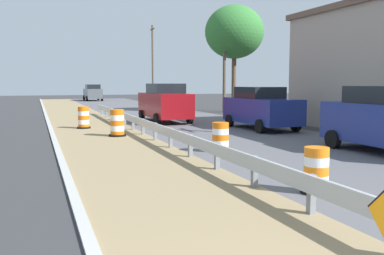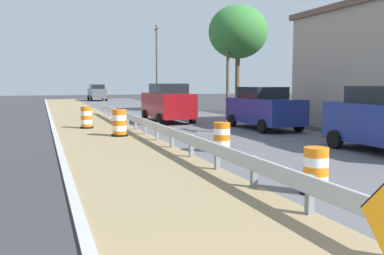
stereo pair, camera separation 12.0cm
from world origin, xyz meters
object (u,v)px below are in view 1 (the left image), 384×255
object	(u,v)px
car_lead_near_lane	(165,103)
car_trailing_near_lane	(261,108)
traffic_barrel_close	(220,139)
car_lead_far_lane	(93,93)
traffic_barrel_mid	(117,124)
utility_pole_far	(153,62)
traffic_barrel_nearest	(316,173)
utility_pole_mid	(224,62)
traffic_barrel_far	(84,119)

from	to	relation	value
car_lead_near_lane	car_trailing_near_lane	distance (m)	6.22
traffic_barrel_close	car_trailing_near_lane	world-z (taller)	car_trailing_near_lane
car_lead_far_lane	traffic_barrel_mid	bearing A→B (deg)	173.26
traffic_barrel_mid	utility_pole_far	world-z (taller)	utility_pole_far
traffic_barrel_mid	car_lead_near_lane	xyz separation A→B (m)	(3.80, 5.57, 0.60)
car_lead_near_lane	car_lead_far_lane	bearing A→B (deg)	-1.31
car_trailing_near_lane	utility_pole_far	size ratio (longest dim) A/B	0.51
traffic_barrel_nearest	traffic_barrel_close	xyz separation A→B (m)	(0.30, 5.45, 0.01)
car_lead_far_lane	traffic_barrel_nearest	bearing A→B (deg)	177.06
utility_pole_mid	utility_pole_far	world-z (taller)	utility_pole_far
traffic_barrel_nearest	utility_pole_far	xyz separation A→B (m)	(8.40, 43.71, 4.41)
traffic_barrel_far	car_trailing_near_lane	size ratio (longest dim) A/B	0.23
traffic_barrel_far	utility_pole_far	bearing A→B (deg)	68.45
traffic_barrel_nearest	utility_pole_mid	distance (m)	23.76
traffic_barrel_close	traffic_barrel_mid	bearing A→B (deg)	114.61
traffic_barrel_mid	utility_pole_mid	world-z (taller)	utility_pole_mid
traffic_barrel_far	traffic_barrel_close	bearing A→B (deg)	-69.03
traffic_barrel_far	utility_pole_far	xyz separation A→B (m)	(11.55, 29.26, 4.35)
traffic_barrel_close	traffic_barrel_far	distance (m)	9.64
traffic_barrel_close	car_trailing_near_lane	distance (m)	7.42
traffic_barrel_close	car_trailing_near_lane	xyz separation A→B (m)	(4.76, 5.67, 0.60)
traffic_barrel_close	utility_pole_mid	xyz separation A→B (m)	(7.83, 16.61, 3.39)
utility_pole_mid	car_lead_near_lane	bearing A→B (deg)	-138.45
utility_pole_far	car_trailing_near_lane	bearing A→B (deg)	-95.86
traffic_barrel_far	utility_pole_mid	bearing A→B (deg)	34.00
traffic_barrel_far	car_lead_near_lane	distance (m)	5.21
traffic_barrel_close	car_trailing_near_lane	size ratio (longest dim) A/B	0.21
traffic_barrel_far	traffic_barrel_mid	bearing A→B (deg)	-74.59
car_lead_near_lane	car_trailing_near_lane	world-z (taller)	car_lead_near_lane
car_trailing_near_lane	car_lead_far_lane	bearing A→B (deg)	-175.38
car_lead_far_lane	car_lead_near_lane	bearing A→B (deg)	179.11
traffic_barrel_nearest	traffic_barrel_far	size ratio (longest dim) A/B	0.88
traffic_barrel_nearest	car_lead_near_lane	xyz separation A→B (m)	(1.67, 16.34, 0.69)
car_lead_near_lane	car_trailing_near_lane	xyz separation A→B (m)	(3.39, -5.22, -0.08)
traffic_barrel_far	utility_pole_mid	distance (m)	14.01
traffic_barrel_nearest	traffic_barrel_far	xyz separation A→B (m)	(-3.15, 14.45, 0.06)
traffic_barrel_mid	utility_pole_mid	bearing A→B (deg)	47.74
car_trailing_near_lane	utility_pole_mid	size ratio (longest dim) A/B	0.64
utility_pole_far	car_lead_near_lane	bearing A→B (deg)	-103.82
traffic_barrel_nearest	traffic_barrel_mid	bearing A→B (deg)	101.20
traffic_barrel_nearest	traffic_barrel_close	world-z (taller)	traffic_barrel_close
car_lead_near_lane	traffic_barrel_close	bearing A→B (deg)	171.35
traffic_barrel_mid	traffic_barrel_nearest	bearing A→B (deg)	-78.80
traffic_barrel_far	car_lead_near_lane	xyz separation A→B (m)	(4.82, 1.88, 0.63)
traffic_barrel_far	car_lead_near_lane	world-z (taller)	car_lead_near_lane
traffic_barrel_close	utility_pole_mid	bearing A→B (deg)	64.77
traffic_barrel_close	car_lead_near_lane	xyz separation A→B (m)	(1.37, 10.89, 0.68)
traffic_barrel_close	utility_pole_mid	world-z (taller)	utility_pole_mid
utility_pole_far	utility_pole_mid	bearing A→B (deg)	-90.72
traffic_barrel_nearest	traffic_barrel_mid	world-z (taller)	traffic_barrel_mid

